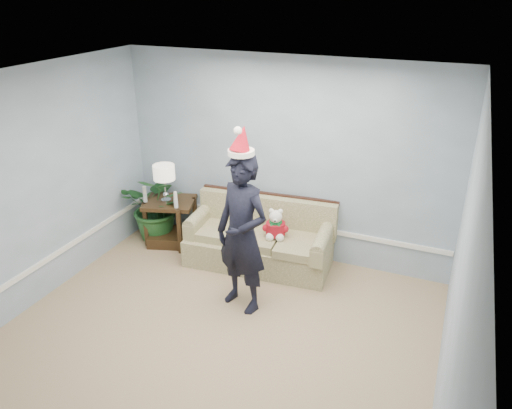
{
  "coord_description": "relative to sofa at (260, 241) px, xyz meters",
  "views": [
    {
      "loc": [
        2.09,
        -3.34,
        3.51
      ],
      "look_at": [
        0.01,
        1.55,
        1.11
      ],
      "focal_mm": 35.0,
      "sensor_mm": 36.0,
      "label": 1
    }
  ],
  "objects": [
    {
      "name": "candle_pair",
      "position": [
        -1.43,
        -0.16,
        0.45
      ],
      "size": [
        0.56,
        0.06,
        0.23
      ],
      "color": "silver",
      "rests_on": "side_table"
    },
    {
      "name": "houseplant",
      "position": [
        -1.63,
        0.05,
        0.2
      ],
      "size": [
        1.03,
        0.92,
        1.03
      ],
      "primitive_type": "imported",
      "rotation": [
        0.0,
        0.0,
        0.13
      ],
      "color": "#1F5325",
      "rests_on": "room_shell"
    },
    {
      "name": "side_table",
      "position": [
        -1.39,
        0.0,
        -0.06
      ],
      "size": [
        0.83,
        0.75,
        0.66
      ],
      "rotation": [
        0.0,
        0.0,
        0.31
      ],
      "color": "#3B2715",
      "rests_on": "room_shell"
    },
    {
      "name": "sofa",
      "position": [
        0.0,
        0.0,
        0.0
      ],
      "size": [
        1.97,
        0.97,
        0.89
      ],
      "rotation": [
        0.0,
        0.0,
        0.09
      ],
      "color": "#58602D",
      "rests_on": "room_shell"
    },
    {
      "name": "table_lamp",
      "position": [
        -1.43,
        -0.02,
        0.75
      ],
      "size": [
        0.3,
        0.3,
        0.54
      ],
      "color": "silver",
      "rests_on": "side_table"
    },
    {
      "name": "room_shell",
      "position": [
        0.16,
        -2.1,
        1.03
      ],
      "size": [
        4.54,
        5.04,
        2.74
      ],
      "color": "tan",
      "rests_on": "ground"
    },
    {
      "name": "man",
      "position": [
        0.19,
        -0.99,
        0.62
      ],
      "size": [
        0.78,
        0.63,
        1.87
      ],
      "primitive_type": "imported",
      "rotation": [
        0.0,
        0.0,
        -0.3
      ],
      "color": "black",
      "rests_on": "room_shell"
    },
    {
      "name": "teddy_bear",
      "position": [
        0.24,
        -0.09,
        0.3
      ],
      "size": [
        0.31,
        0.31,
        0.41
      ],
      "rotation": [
        0.0,
        0.0,
        0.28
      ],
      "color": "white",
      "rests_on": "sofa"
    },
    {
      "name": "wainscot_trim",
      "position": [
        -1.02,
        -0.92,
        0.13
      ],
      "size": [
        4.49,
        4.99,
        0.06
      ],
      "color": "white",
      "rests_on": "room_shell"
    },
    {
      "name": "santa_hat",
      "position": [
        0.19,
        -0.97,
        1.68
      ],
      "size": [
        0.34,
        0.37,
        0.33
      ],
      "rotation": [
        0.0,
        0.0,
        -0.23
      ],
      "color": "white",
      "rests_on": "man"
    }
  ]
}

